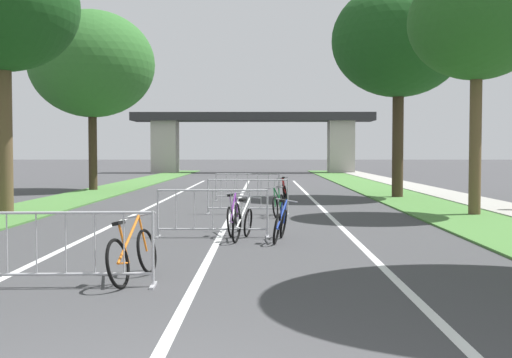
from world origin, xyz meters
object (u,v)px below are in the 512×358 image
Objects in this scene: bicycle_white_5 at (243,223)px; bicycle_red_2 at (285,191)px; bicycle_purple_3 at (234,218)px; bicycle_blue_0 at (280,224)px; bicycle_orange_1 at (133,255)px; crowd_barrier_third at (248,197)px; tree_right_pine_near at (477,23)px; tree_left_cypress_far at (2,8)px; bicycle_green_4 at (279,204)px; tree_left_maple_mid at (92,64)px; crowd_barrier_fourth at (247,187)px; crowd_barrier_second at (213,213)px; tree_right_oak_near at (399,41)px; crowd_barrier_nearest at (66,249)px.

bicycle_red_2 is at bearing 95.87° from bicycle_white_5.
bicycle_purple_3 is 0.99m from bicycle_white_5.
bicycle_orange_1 is (-2.24, -4.14, 0.03)m from bicycle_blue_0.
crowd_barrier_third is at bearing 107.88° from bicycle_blue_0.
crowd_barrier_third is (-6.64, 0.38, -5.08)m from tree_right_pine_near.
tree_left_cypress_far reaches higher than bicycle_green_4.
tree_left_maple_mid is 4.90× the size of bicycle_purple_3.
bicycle_purple_3 is at bearing 87.58° from bicycle_green_4.
crowd_barrier_third is 1.10m from bicycle_green_4.
bicycle_green_4 is at bearing -79.58° from crowd_barrier_fourth.
crowd_barrier_second is 1.54× the size of bicycle_white_5.
bicycle_green_4 is at bearing 71.26° from crowd_barrier_second.
tree_right_pine_near is at bearing -84.20° from tree_right_oak_near.
bicycle_white_5 is (-5.87, -12.41, -5.97)m from tree_right_oak_near.
crowd_barrier_second is at bearing -102.75° from bicycle_red_2.
bicycle_purple_3 is (-1.03, 1.14, 0.02)m from bicycle_blue_0.
tree_right_pine_near is 4.73× the size of bicycle_green_4.
tree_right_pine_near is at bearing 37.98° from bicycle_purple_3.
crowd_barrier_fourth reaches higher than bicycle_purple_3.
bicycle_orange_1 reaches higher than bicycle_white_5.
bicycle_orange_1 reaches higher than bicycle_green_4.
crowd_barrier_nearest is at bearing -102.32° from crowd_barrier_third.
crowd_barrier_nearest is at bearing -105.14° from bicycle_red_2.
bicycle_purple_3 is at bearing -64.97° from tree_left_maple_mid.
tree_right_oak_near is 3.49× the size of crowd_barrier_nearest.
bicycle_orange_1 is at bearing -73.56° from tree_left_maple_mid.
tree_left_maple_mid is 5.56× the size of bicycle_green_4.
crowd_barrier_second reaches higher than bicycle_orange_1.
crowd_barrier_second is at bearing -38.00° from tree_left_cypress_far.
bicycle_white_5 is at bearing -37.44° from tree_left_cypress_far.
crowd_barrier_third is 1.38× the size of bicycle_orange_1.
bicycle_red_2 is (-5.35, 5.91, -5.24)m from tree_right_pine_near.
tree_right_pine_near is at bearing -39.65° from tree_left_maple_mid.
bicycle_white_5 is at bearing 81.76° from bicycle_orange_1.
bicycle_white_5 is at bearing -89.06° from crowd_barrier_fourth.
bicycle_red_2 is at bearing 79.80° from crowd_barrier_second.
tree_left_cypress_far is 13.95m from tree_right_pine_near.
bicycle_red_2 is at bearing -164.08° from tree_right_oak_near.
tree_right_pine_near is 9.54m from bicycle_red_2.
tree_right_oak_near is 10.76m from bicycle_green_4.
bicycle_red_2 is (1.28, 5.53, -0.17)m from crowd_barrier_third.
tree_left_maple_mid reaches higher than bicycle_orange_1.
crowd_barrier_nearest is at bearing 84.98° from bicycle_green_4.
tree_left_cypress_far is 12.82m from crowd_barrier_nearest.
crowd_barrier_second is 1.37× the size of bicycle_orange_1.
tree_left_maple_mid is 18.95m from crowd_barrier_second.
tree_right_oak_near is (13.20, 6.79, 0.18)m from tree_left_cypress_far.
crowd_barrier_fourth is at bearing -40.03° from tree_left_maple_mid.
bicycle_orange_1 is (5.89, -9.94, -5.77)m from tree_left_cypress_far.
bicycle_green_4 is at bearing 86.24° from bicycle_orange_1.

